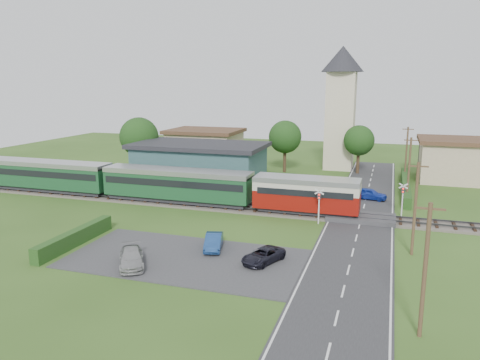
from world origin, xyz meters
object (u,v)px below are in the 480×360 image
(car_park_blue, at_px, (214,241))
(car_park_silver, at_px, (131,258))
(pedestrian_far, at_px, (143,184))
(church_tower, at_px, (341,99))
(house_west, at_px, (205,147))
(station_building, at_px, (200,164))
(car_on_road, at_px, (370,194))
(train, at_px, (150,182))
(crossing_signal_near, at_px, (319,201))
(house_east, at_px, (453,159))
(pedestrian_near, at_px, (225,188))
(equipment_hut, at_px, (117,177))
(car_park_dark, at_px, (263,256))
(crossing_signal_far, at_px, (403,195))

(car_park_blue, distance_m, car_park_silver, 6.49)
(car_park_blue, distance_m, pedestrian_far, 20.40)
(church_tower, xyz_separation_m, car_park_silver, (-9.44, -42.50, -9.56))
(house_west, bearing_deg, station_building, -70.35)
(car_on_road, bearing_deg, pedestrian_far, 111.23)
(station_building, bearing_deg, train, -102.22)
(station_building, height_order, church_tower, church_tower)
(car_on_road, bearing_deg, car_park_blue, 161.16)
(station_building, distance_m, crossing_signal_near, 19.98)
(church_tower, xyz_separation_m, car_park_blue, (-5.23, -37.56, -9.57))
(house_east, bearing_deg, house_west, 178.36)
(station_building, bearing_deg, pedestrian_near, -47.76)
(house_east, bearing_deg, church_tower, 165.07)
(equipment_hut, distance_m, house_east, 42.41)
(car_park_silver, relative_size, car_park_dark, 1.10)
(pedestrian_far, bearing_deg, crossing_signal_far, -67.81)
(car_park_silver, bearing_deg, train, 82.87)
(car_on_road, xyz_separation_m, pedestrian_near, (-14.98, -5.12, 0.70))
(pedestrian_far, bearing_deg, equipment_hut, 109.24)
(house_east, bearing_deg, pedestrian_far, -151.15)
(church_tower, xyz_separation_m, house_west, (-20.00, -3.00, -7.43))
(station_building, height_order, car_park_silver, station_building)
(car_park_blue, relative_size, car_park_silver, 0.88)
(station_building, height_order, train, station_building)
(house_west, relative_size, car_on_road, 2.98)
(church_tower, distance_m, house_west, 21.55)
(station_building, distance_m, train, 9.22)
(equipment_hut, distance_m, car_park_dark, 27.47)
(train, height_order, car_park_dark, train)
(equipment_hut, height_order, car_park_blue, equipment_hut)
(house_east, xyz_separation_m, car_park_dark, (-15.89, -35.06, -2.21))
(house_east, relative_size, pedestrian_near, 4.77)
(equipment_hut, relative_size, station_building, 0.16)
(car_on_road, bearing_deg, station_building, 97.10)
(car_park_blue, distance_m, car_park_dark, 4.60)
(house_east, bearing_deg, car_on_road, -124.80)
(car_park_blue, height_order, car_park_silver, car_park_silver)
(station_building, bearing_deg, church_tower, 48.59)
(equipment_hut, xyz_separation_m, car_on_road, (28.38, 4.96, -1.08))
(crossing_signal_near, distance_m, car_park_dark, 11.01)
(church_tower, relative_size, crossing_signal_near, 5.37)
(house_west, xyz_separation_m, pedestrian_far, (0.43, -20.05, -1.58))
(station_building, bearing_deg, car_on_road, -2.35)
(car_park_silver, height_order, pedestrian_far, pedestrian_far)
(crossing_signal_near, bearing_deg, car_park_blue, -125.94)
(church_tower, bearing_deg, car_park_blue, -97.93)
(car_on_road, distance_m, car_park_dark, 22.13)
(crossing_signal_far, distance_m, car_on_road, 6.77)
(station_building, relative_size, car_on_road, 4.42)
(car_park_silver, distance_m, pedestrian_far, 21.94)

